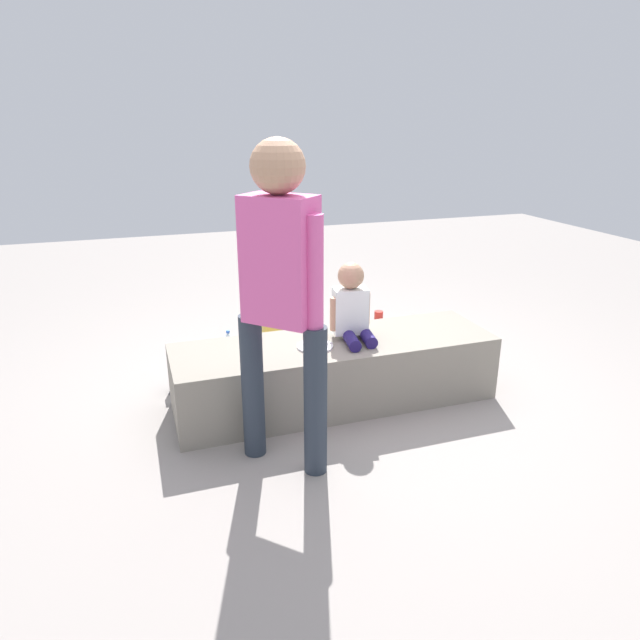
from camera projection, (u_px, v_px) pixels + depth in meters
ground_plane at (335, 401)px, 3.66m from camera, size 12.00×12.00×0.00m
concrete_ledge at (335, 372)px, 3.59m from camera, size 2.01×0.59×0.41m
child_seated at (352, 306)px, 3.49m from camera, size 0.28×0.33×0.48m
adult_standing at (280, 281)px, 2.69m from camera, size 0.38×0.38×1.64m
cake_plate at (315, 344)px, 3.42m from camera, size 0.22×0.22×0.07m
gift_bag at (279, 334)px, 4.33m from camera, size 0.24×0.09×0.37m
railing_post at (280, 277)px, 4.63m from camera, size 0.36×0.36×1.29m
water_bottle_near_gift at (418, 346)px, 4.29m from camera, size 0.07×0.07×0.21m
water_bottle_far_side at (229, 346)px, 4.27m from camera, size 0.06×0.06×0.23m
party_cup_red at (379, 316)px, 5.09m from camera, size 0.08×0.08×0.09m
handbag_black_leather at (195, 375)px, 3.79m from camera, size 0.32×0.10×0.30m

